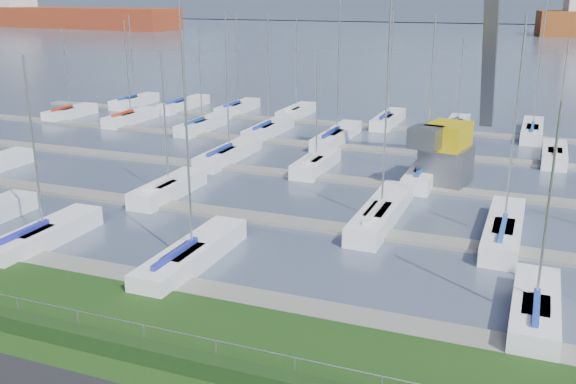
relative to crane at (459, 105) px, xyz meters
The scene contains 8 objects.
water 231.22m from the crane, 91.58° to the left, with size 800.00×540.00×0.20m, color #465166.
hedge 30.44m from the crane, 102.27° to the right, with size 80.00×0.70×0.70m, color #193212.
fence 29.92m from the crane, 102.43° to the right, with size 0.04×0.04×80.00m, color #9B9EA3.
foothill 301.13m from the crane, 91.21° to the left, with size 900.00×80.00×12.00m, color #3E4B5B.
docks 8.95m from the crane, 155.25° to the right, with size 90.00×41.60×0.25m.
crane is the anchor object (origin of this frame).
cargo_ship_west 241.38m from the crane, 136.48° to the left, with size 95.41×27.19×21.50m.
sailboat_fleet 7.24m from the crane, behind, with size 74.41×50.17×13.69m.
Camera 1 is at (11.76, -17.68, 12.92)m, focal length 40.00 mm.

